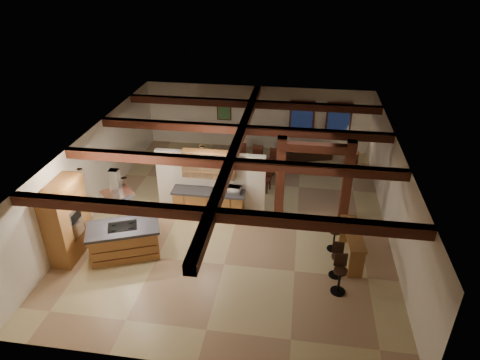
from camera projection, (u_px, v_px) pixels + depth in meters
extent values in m
plane|color=#C5B583|center=(237.00, 218.00, 14.78)|extent=(12.00, 12.00, 0.00)
plane|color=beige|center=(257.00, 118.00, 19.28)|extent=(10.00, 0.00, 10.00)
plane|color=beige|center=(193.00, 320.00, 8.89)|extent=(10.00, 0.00, 10.00)
plane|color=beige|center=(94.00, 171.00, 14.72)|extent=(0.00, 12.00, 12.00)
plane|color=beige|center=(394.00, 193.00, 13.44)|extent=(0.00, 12.00, 12.00)
plane|color=#31200F|center=(237.00, 141.00, 13.38)|extent=(12.00, 12.00, 0.00)
cube|color=#371C0D|center=(211.00, 214.00, 9.99)|extent=(10.00, 0.25, 0.28)
cube|color=#371C0D|center=(230.00, 163.00, 12.32)|extent=(10.00, 0.25, 0.28)
cube|color=#371C0D|center=(243.00, 130.00, 14.58)|extent=(10.00, 0.25, 0.28)
cube|color=#371C0D|center=(252.00, 104.00, 16.92)|extent=(10.00, 0.25, 0.28)
cube|color=#371C0D|center=(237.00, 145.00, 13.45)|extent=(0.28, 12.00, 0.28)
cube|color=#371C0D|center=(280.00, 177.00, 14.34)|extent=(0.30, 0.30, 2.90)
cube|color=#371C0D|center=(347.00, 182.00, 14.06)|extent=(0.30, 0.30, 2.90)
cube|color=#371C0D|center=(316.00, 148.00, 13.64)|extent=(2.50, 0.28, 0.28)
cube|color=beige|center=(211.00, 181.00, 14.81)|extent=(3.80, 0.18, 2.20)
cube|color=brown|center=(67.00, 220.00, 12.55)|extent=(0.64, 1.60, 2.40)
cube|color=silver|center=(76.00, 222.00, 12.53)|extent=(0.06, 0.62, 0.95)
cube|color=black|center=(76.00, 217.00, 12.43)|extent=(0.01, 0.50, 0.28)
cube|color=brown|center=(209.00, 203.00, 14.80)|extent=(2.40, 0.60, 0.86)
cube|color=black|center=(209.00, 192.00, 14.57)|extent=(2.50, 0.66, 0.08)
cube|color=brown|center=(209.00, 164.00, 14.30)|extent=(1.80, 0.34, 0.95)
cube|color=silver|center=(208.00, 167.00, 14.14)|extent=(1.74, 0.02, 0.90)
pyramid|color=silver|center=(119.00, 206.00, 12.22)|extent=(1.10, 1.10, 0.45)
cube|color=silver|center=(115.00, 182.00, 11.83)|extent=(0.26, 0.22, 0.73)
cube|color=#371C0D|center=(302.00, 119.00, 18.95)|extent=(1.10, 0.05, 1.70)
cube|color=black|center=(302.00, 120.00, 18.92)|extent=(0.95, 0.02, 1.55)
cube|color=#371C0D|center=(338.00, 121.00, 18.75)|extent=(1.10, 0.05, 1.70)
cube|color=black|center=(338.00, 121.00, 18.72)|extent=(0.95, 0.02, 1.55)
cube|color=#371C0D|center=(224.00, 111.00, 19.30)|extent=(0.65, 0.04, 0.85)
cube|color=#275C2E|center=(224.00, 111.00, 19.28)|extent=(0.55, 0.01, 0.75)
cylinder|color=silver|center=(124.00, 178.00, 11.30)|extent=(0.16, 0.16, 0.03)
cylinder|color=silver|center=(202.00, 146.00, 13.09)|extent=(0.16, 0.16, 0.03)
cylinder|color=silver|center=(79.00, 170.00, 11.74)|extent=(0.16, 0.16, 0.03)
cube|color=brown|center=(125.00, 242.00, 12.83)|extent=(2.18, 1.64, 0.94)
cube|color=black|center=(123.00, 228.00, 12.58)|extent=(2.35, 1.81, 0.09)
cube|color=black|center=(122.00, 226.00, 12.56)|extent=(0.96, 0.81, 0.02)
imported|color=#3F1E0F|center=(253.00, 172.00, 17.14)|extent=(1.74, 1.08, 0.58)
imported|color=black|center=(307.00, 151.00, 18.81)|extent=(2.28, 1.48, 0.62)
imported|color=#BCBDC1|center=(234.00, 190.00, 14.38)|extent=(0.46, 0.34, 0.24)
cube|color=brown|center=(353.00, 233.00, 12.43)|extent=(0.62, 1.87, 0.06)
cube|color=brown|center=(356.00, 264.00, 11.93)|extent=(0.42, 0.13, 0.92)
cube|color=brown|center=(347.00, 230.00, 13.38)|extent=(0.42, 0.13, 0.92)
cube|color=#371C0D|center=(352.00, 158.00, 18.32)|extent=(0.55, 0.55, 0.53)
cylinder|color=black|center=(353.00, 151.00, 18.15)|extent=(0.06, 0.06, 0.17)
cone|color=#FFD799|center=(354.00, 147.00, 18.07)|extent=(0.30, 0.30, 0.19)
cylinder|color=black|center=(341.00, 271.00, 11.29)|extent=(0.37, 0.37, 0.07)
cube|color=black|center=(341.00, 260.00, 11.33)|extent=(0.35, 0.07, 0.41)
cylinder|color=black|center=(339.00, 281.00, 11.46)|extent=(0.06, 0.06, 0.71)
cylinder|color=black|center=(338.00, 291.00, 11.63)|extent=(0.41, 0.41, 0.03)
cylinder|color=black|center=(337.00, 257.00, 11.89)|extent=(0.33, 0.33, 0.07)
cube|color=black|center=(338.00, 247.00, 11.92)|extent=(0.32, 0.06, 0.37)
cylinder|color=black|center=(336.00, 266.00, 12.05)|extent=(0.06, 0.06, 0.65)
cylinder|color=black|center=(335.00, 275.00, 12.21)|extent=(0.37, 0.37, 0.03)
cylinder|color=black|center=(335.00, 231.00, 12.94)|extent=(0.34, 0.34, 0.07)
cube|color=black|center=(334.00, 222.00, 12.97)|extent=(0.32, 0.11, 0.38)
cylinder|color=black|center=(334.00, 240.00, 13.10)|extent=(0.06, 0.06, 0.67)
cylinder|color=black|center=(333.00, 249.00, 13.26)|extent=(0.38, 0.38, 0.03)
cube|color=#371C0D|center=(229.00, 173.00, 16.71)|extent=(0.53, 0.53, 0.06)
cube|color=#371C0D|center=(231.00, 162.00, 16.70)|extent=(0.44, 0.16, 0.78)
cylinder|color=#371C0D|center=(223.00, 180.00, 16.75)|extent=(0.05, 0.05, 0.44)
cylinder|color=#371C0D|center=(231.00, 181.00, 16.63)|extent=(0.05, 0.05, 0.44)
cylinder|color=#371C0D|center=(227.00, 176.00, 17.03)|extent=(0.05, 0.05, 0.44)
cylinder|color=#371C0D|center=(235.00, 177.00, 16.92)|extent=(0.05, 0.05, 0.44)
cube|color=#371C0D|center=(243.00, 158.00, 17.89)|extent=(0.53, 0.53, 0.06)
cube|color=#371C0D|center=(241.00, 151.00, 17.53)|extent=(0.44, 0.16, 0.78)
cylinder|color=#371C0D|center=(248.00, 162.00, 18.10)|extent=(0.05, 0.05, 0.44)
cylinder|color=#371C0D|center=(241.00, 161.00, 18.22)|extent=(0.05, 0.05, 0.44)
cylinder|color=#371C0D|center=(245.00, 166.00, 17.81)|extent=(0.05, 0.05, 0.44)
cylinder|color=#371C0D|center=(238.00, 164.00, 17.93)|extent=(0.05, 0.05, 0.44)
cube|color=#371C0D|center=(246.00, 176.00, 16.47)|extent=(0.53, 0.53, 0.06)
cube|color=#371C0D|center=(249.00, 165.00, 16.46)|extent=(0.44, 0.16, 0.78)
cylinder|color=#371C0D|center=(240.00, 183.00, 16.50)|extent=(0.05, 0.05, 0.44)
cylinder|color=#371C0D|center=(249.00, 185.00, 16.38)|extent=(0.05, 0.05, 0.44)
cylinder|color=#371C0D|center=(244.00, 179.00, 16.79)|extent=(0.05, 0.05, 0.44)
cylinder|color=#371C0D|center=(252.00, 181.00, 16.67)|extent=(0.05, 0.05, 0.44)
cube|color=#371C0D|center=(259.00, 161.00, 17.65)|extent=(0.53, 0.53, 0.06)
cube|color=#371C0D|center=(258.00, 154.00, 17.29)|extent=(0.44, 0.16, 0.78)
cylinder|color=#371C0D|center=(265.00, 165.00, 17.85)|extent=(0.05, 0.05, 0.44)
cylinder|color=#371C0D|center=(257.00, 164.00, 17.97)|extent=(0.05, 0.05, 0.44)
cylinder|color=#371C0D|center=(262.00, 169.00, 17.57)|extent=(0.05, 0.05, 0.44)
cylinder|color=#371C0D|center=(254.00, 167.00, 17.69)|extent=(0.05, 0.05, 0.44)
cube|color=#371C0D|center=(264.00, 180.00, 16.22)|extent=(0.53, 0.53, 0.06)
cube|color=#371C0D|center=(266.00, 168.00, 16.21)|extent=(0.44, 0.16, 0.78)
cylinder|color=#371C0D|center=(258.00, 187.00, 16.26)|extent=(0.05, 0.05, 0.44)
cylinder|color=#371C0D|center=(267.00, 188.00, 16.14)|extent=(0.05, 0.05, 0.44)
cylinder|color=#371C0D|center=(261.00, 182.00, 16.55)|extent=(0.05, 0.05, 0.44)
cylinder|color=#371C0D|center=(270.00, 184.00, 16.43)|extent=(0.05, 0.05, 0.44)
cube|color=#371C0D|center=(276.00, 164.00, 17.40)|extent=(0.53, 0.53, 0.06)
cube|color=#371C0D|center=(275.00, 157.00, 17.04)|extent=(0.44, 0.16, 0.78)
cylinder|color=#371C0D|center=(281.00, 168.00, 17.61)|extent=(0.05, 0.05, 0.44)
cylinder|color=#371C0D|center=(273.00, 167.00, 17.73)|extent=(0.05, 0.05, 0.44)
cylinder|color=#371C0D|center=(279.00, 172.00, 17.32)|extent=(0.05, 0.05, 0.44)
cylinder|color=#371C0D|center=(271.00, 170.00, 17.44)|extent=(0.05, 0.05, 0.44)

